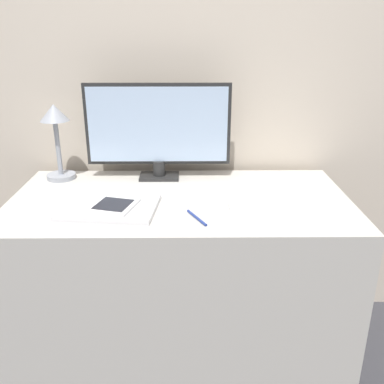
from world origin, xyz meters
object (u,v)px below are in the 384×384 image
at_px(laptop, 110,207).
at_px(pen, 197,218).
at_px(monitor, 158,129).
at_px(keyboard, 273,204).
at_px(desk_lamp, 56,130).
at_px(ereader, 113,205).

relative_size(laptop, pen, 2.88).
height_order(monitor, keyboard, monitor).
distance_m(keyboard, desk_lamp, 0.93).
bearing_deg(monitor, pen, -70.48).
distance_m(ereader, desk_lamp, 0.49).
distance_m(laptop, ereader, 0.03).
relative_size(ereader, pen, 1.58).
bearing_deg(desk_lamp, ereader, -51.76).
bearing_deg(laptop, keyboard, 3.03).
relative_size(laptop, desk_lamp, 1.12).
relative_size(monitor, keyboard, 1.87).
distance_m(monitor, laptop, 0.43).
distance_m(laptop, pen, 0.32).
relative_size(desk_lamp, pen, 2.58).
distance_m(monitor, pen, 0.50).
distance_m(keyboard, pen, 0.30).
xyz_separation_m(ereader, pen, (0.29, -0.06, -0.02)).
bearing_deg(laptop, desk_lamp, 127.84).
height_order(keyboard, pen, keyboard).
bearing_deg(laptop, pen, -14.94).
relative_size(monitor, ereader, 3.11).
relative_size(ereader, desk_lamp, 0.61).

